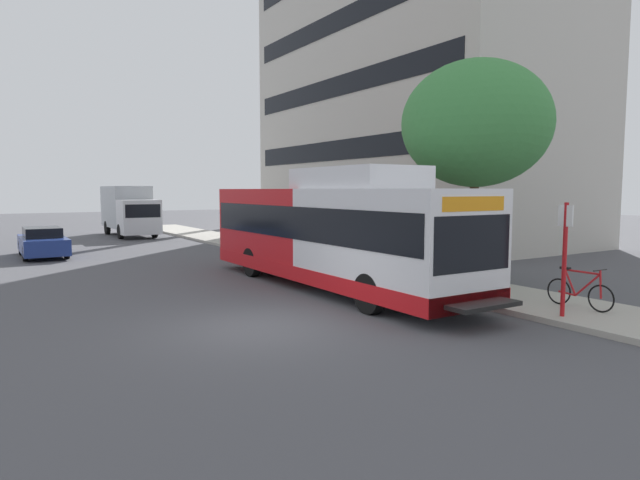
% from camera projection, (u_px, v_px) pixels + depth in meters
% --- Properties ---
extents(ground_plane, '(120.00, 120.00, 0.00)m').
position_uv_depth(ground_plane, '(161.00, 277.00, 18.81)').
color(ground_plane, '#4C4C51').
extents(sidewalk_curb, '(3.00, 56.00, 0.14)m').
position_uv_depth(sidewalk_curb, '(359.00, 267.00, 20.80)').
color(sidewalk_curb, '#A8A399').
rests_on(sidewalk_curb, ground).
extents(transit_bus, '(2.58, 12.25, 3.65)m').
position_uv_depth(transit_bus, '(330.00, 233.00, 16.70)').
color(transit_bus, white).
rests_on(transit_bus, ground).
extents(bus_stop_sign_pole, '(0.10, 0.36, 2.60)m').
position_uv_depth(bus_stop_sign_pole, '(565.00, 251.00, 12.30)').
color(bus_stop_sign_pole, red).
rests_on(bus_stop_sign_pole, sidewalk_curb).
extents(bicycle_parked, '(0.52, 1.76, 1.02)m').
position_uv_depth(bicycle_parked, '(579.00, 291.00, 13.24)').
color(bicycle_parked, black).
rests_on(bicycle_parked, sidewalk_curb).
extents(street_tree_near_stop, '(4.63, 4.63, 6.90)m').
position_uv_depth(street_tree_near_stop, '(476.00, 124.00, 16.96)').
color(street_tree_near_stop, '#4C3823').
rests_on(street_tree_near_stop, sidewalk_curb).
extents(parked_car_far_lane, '(1.80, 4.50, 1.33)m').
position_uv_depth(parked_car_far_lane, '(43.00, 242.00, 24.56)').
color(parked_car_far_lane, navy).
rests_on(parked_car_far_lane, ground).
extents(box_truck_background, '(2.32, 7.01, 3.25)m').
position_uv_depth(box_truck_background, '(129.00, 209.00, 35.63)').
color(box_truck_background, silver).
rests_on(box_truck_background, ground).
extents(apartment_tower_backdrop, '(10.58, 19.76, 27.70)m').
position_uv_depth(apartment_tower_backdrop, '(414.00, 5.00, 31.89)').
color(apartment_tower_backdrop, '#BCB7AD').
rests_on(apartment_tower_backdrop, ground).
extents(lattice_comm_tower, '(1.10, 1.10, 30.20)m').
position_uv_depth(lattice_comm_tower, '(267.00, 111.00, 49.00)').
color(lattice_comm_tower, '#B7B7BC').
rests_on(lattice_comm_tower, ground).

